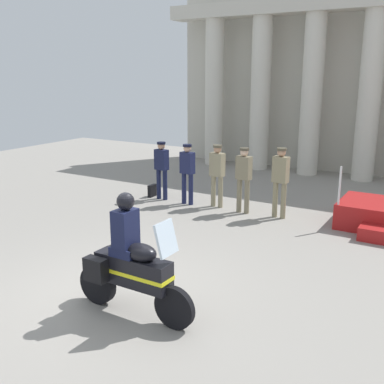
{
  "coord_description": "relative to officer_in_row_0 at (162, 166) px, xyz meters",
  "views": [
    {
      "loc": [
        4.63,
        -5.21,
        3.55
      ],
      "look_at": [
        0.0,
        2.59,
        1.2
      ],
      "focal_mm": 42.95,
      "sensor_mm": 36.0,
      "label": 1
    }
  ],
  "objects": [
    {
      "name": "motorcycle_with_rider",
      "position": [
        3.29,
        -5.66,
        -0.19
      ],
      "size": [
        2.09,
        0.71,
        1.9
      ],
      "rotation": [
        0.0,
        0.0,
        -0.01
      ],
      "color": "black",
      "rests_on": "ground_plane"
    },
    {
      "name": "ground_plane",
      "position": [
        2.68,
        -5.41,
        -0.99
      ],
      "size": [
        28.0,
        28.0,
        0.0
      ],
      "primitive_type": "plane",
      "color": "gray"
    },
    {
      "name": "colonnade_backdrop",
      "position": [
        3.52,
        6.07,
        2.43
      ],
      "size": [
        13.06,
        1.58,
        6.62
      ],
      "color": "beige",
      "rests_on": "ground_plane"
    },
    {
      "name": "officer_in_row_3",
      "position": [
        2.57,
        -0.03,
        0.03
      ],
      "size": [
        0.4,
        0.26,
        1.71
      ],
      "rotation": [
        0.0,
        0.0,
        3.02
      ],
      "color": "#7A7056",
      "rests_on": "ground_plane"
    },
    {
      "name": "briefcase_on_ground",
      "position": [
        -0.42,
        0.09,
        -0.81
      ],
      "size": [
        0.1,
        0.32,
        0.36
      ],
      "primitive_type": "cube",
      "color": "black",
      "rests_on": "ground_plane"
    },
    {
      "name": "officer_in_row_2",
      "position": [
        1.73,
        0.11,
        0.02
      ],
      "size": [
        0.4,
        0.26,
        1.7
      ],
      "rotation": [
        0.0,
        0.0,
        3.02
      ],
      "color": "gray",
      "rests_on": "ground_plane"
    },
    {
      "name": "officer_in_row_0",
      "position": [
        0.0,
        0.0,
        0.0
      ],
      "size": [
        0.4,
        0.26,
        1.67
      ],
      "rotation": [
        0.0,
        0.0,
        3.02
      ],
      "color": "#141938",
      "rests_on": "ground_plane"
    },
    {
      "name": "officer_in_row_4",
      "position": [
        3.53,
        0.05,
        0.07
      ],
      "size": [
        0.4,
        0.26,
        1.78
      ],
      "rotation": [
        0.0,
        0.0,
        3.02
      ],
      "color": "#847A5B",
      "rests_on": "ground_plane"
    },
    {
      "name": "officer_in_row_1",
      "position": [
        0.9,
        -0.06,
        0.01
      ],
      "size": [
        0.4,
        0.26,
        1.68
      ],
      "rotation": [
        0.0,
        0.0,
        3.02
      ],
      "color": "#191E42",
      "rests_on": "ground_plane"
    }
  ]
}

